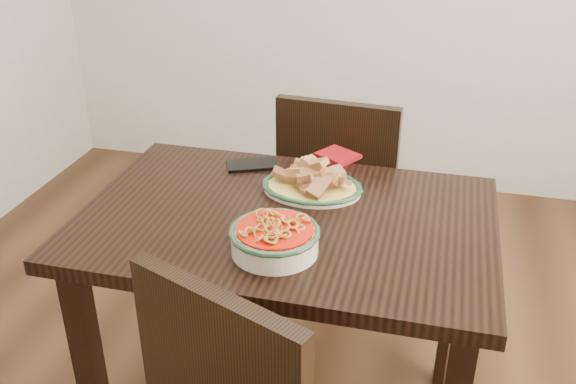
% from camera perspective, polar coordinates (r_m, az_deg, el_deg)
% --- Properties ---
extents(dining_table, '(1.10, 0.73, 0.75)m').
position_cam_1_polar(dining_table, '(1.77, -0.16, -5.18)').
color(dining_table, black).
rests_on(dining_table, ground).
extents(chair_far, '(0.45, 0.45, 0.89)m').
position_cam_1_polar(chair_far, '(2.37, 4.79, -0.15)').
color(chair_far, black).
rests_on(chair_far, ground).
extents(fish_plate, '(0.28, 0.22, 0.11)m').
position_cam_1_polar(fish_plate, '(1.82, 2.17, 1.32)').
color(fish_plate, beige).
rests_on(fish_plate, dining_table).
extents(noodle_bowl, '(0.22, 0.22, 0.08)m').
position_cam_1_polar(noodle_bowl, '(1.54, -1.19, -3.95)').
color(noodle_bowl, beige).
rests_on(noodle_bowl, dining_table).
extents(smartphone, '(0.17, 0.13, 0.01)m').
position_cam_1_polar(smartphone, '(1.99, -3.23, 2.42)').
color(smartphone, black).
rests_on(smartphone, dining_table).
extents(napkin, '(0.15, 0.15, 0.01)m').
position_cam_1_polar(napkin, '(2.05, 4.46, 3.26)').
color(napkin, maroon).
rests_on(napkin, dining_table).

